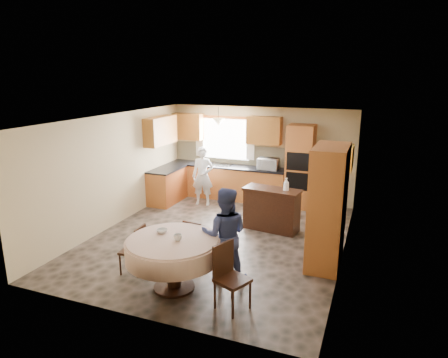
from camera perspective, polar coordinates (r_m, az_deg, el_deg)
floor at (r=8.45m, az=-0.82°, el=-8.47°), size 5.00×6.00×0.01m
ceiling at (r=7.81m, az=-0.89°, el=8.64°), size 5.00×6.00×0.01m
wall_back at (r=10.80m, az=5.15°, el=3.62°), size 5.00×0.02×2.50m
wall_front at (r=5.52m, az=-12.76°, el=-7.84°), size 5.00×0.02×2.50m
wall_left at (r=9.25m, az=-15.37°, el=1.22°), size 0.02×6.00×2.50m
wall_right at (r=7.50m, az=17.15°, el=-2.05°), size 0.02×6.00×2.50m
window at (r=11.04m, az=0.15°, el=5.76°), size 1.40×0.03×1.10m
curtain_left at (r=11.27m, az=-3.52°, el=6.18°), size 0.22×0.02×1.15m
curtain_right at (r=10.74m, az=3.81°, el=5.74°), size 0.22×0.02×1.15m
base_cab_back at (r=10.98m, az=0.35°, el=-0.49°), size 3.30×0.60×0.88m
counter_back at (r=10.86m, az=0.35°, el=1.85°), size 3.30×0.64×0.04m
base_cab_left at (r=10.75m, az=-8.12°, el=-0.98°), size 0.60×1.20×0.88m
counter_left at (r=10.63m, az=-8.21°, el=1.41°), size 0.64×1.20×0.04m
backsplash at (r=11.07m, az=0.89°, el=3.58°), size 3.30×0.02×0.55m
wall_cab_left at (r=11.28m, az=-5.14°, el=7.49°), size 0.85×0.33×0.72m
wall_cab_right at (r=10.50m, az=5.77°, el=6.93°), size 0.90×0.33×0.72m
wall_cab_side at (r=10.51m, az=-9.06°, el=6.83°), size 0.33×1.20×0.72m
oven_tower at (r=10.29m, az=10.80°, el=1.76°), size 0.66×0.62×2.12m
oven_upper at (r=9.95m, az=10.51°, el=2.45°), size 0.56×0.01×0.45m
oven_lower at (r=10.07m, az=10.37°, el=-0.33°), size 0.56×0.01×0.45m
pendant at (r=10.52m, az=-0.80°, el=8.17°), size 0.36×0.36×0.18m
sideboard at (r=8.82m, az=6.81°, el=-4.50°), size 1.28×0.67×0.88m
space_heater at (r=8.03m, az=14.60°, el=-7.99°), size 0.50×0.41×0.59m
cupboard at (r=7.23m, az=14.61°, el=-3.88°), size 0.57×1.13×2.16m
dining_table at (r=6.40m, az=-7.30°, el=-10.03°), size 1.49×1.49×0.85m
chair_left at (r=7.06m, az=-12.45°, el=-9.51°), size 0.40×0.40×0.86m
chair_back at (r=7.15m, az=-4.14°, el=-8.81°), size 0.42×0.42×0.87m
chair_right at (r=5.95m, az=0.66°, el=-13.26°), size 0.56×0.56×0.98m
framed_picture at (r=8.47m, az=17.76°, el=2.88°), size 0.06×0.59×0.49m
microwave at (r=10.43m, az=6.30°, el=2.15°), size 0.54×0.37×0.29m
person_sink at (r=10.36m, az=-3.05°, el=0.40°), size 0.62×0.48×1.53m
person_dining at (r=6.57m, az=0.10°, el=-7.97°), size 0.92×0.81×1.60m
bowl_sideboard at (r=8.75m, az=5.05°, el=-1.39°), size 0.31×0.31×0.06m
bottle_sideboard at (r=8.57m, az=8.88°, el=-0.91°), size 0.16×0.16×0.33m
cup_table at (r=6.24m, az=-6.62°, el=-8.30°), size 0.14×0.14×0.10m
bowl_table at (r=6.58m, az=-8.84°, el=-7.35°), size 0.23×0.23×0.06m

